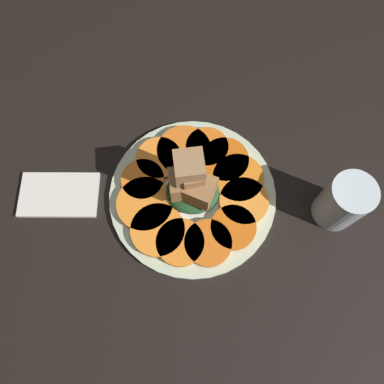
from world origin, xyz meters
TOP-DOWN VIEW (x-y plane):
  - table_slab at (0.00, 0.00)cm, footprint 120.00×120.00cm
  - plate at (0.00, 0.00)cm, footprint 28.87×28.87cm
  - carrot_slice_0 at (-5.68, -6.22)cm, footprint 8.48×8.48cm
  - carrot_slice_1 at (-2.55, -8.70)cm, footprint 7.65×7.65cm
  - carrot_slice_2 at (1.54, -8.00)cm, footprint 9.74×9.74cm
  - carrot_slice_3 at (5.97, -6.48)cm, footprint 8.02×8.02cm
  - carrot_slice_4 at (8.67, -2.39)cm, footprint 7.46×7.46cm
  - carrot_slice_5 at (8.08, 2.04)cm, footprint 9.59×9.59cm
  - carrot_slice_6 at (5.74, 6.56)cm, footprint 9.05×9.05cm
  - carrot_slice_7 at (2.00, 8.60)cm, footprint 7.96×7.96cm
  - carrot_slice_8 at (-2.56, 8.67)cm, footprint 7.85×7.85cm
  - carrot_slice_9 at (-6.77, 6.04)cm, footprint 7.61×7.61cm
  - carrot_slice_10 at (-8.72, 1.47)cm, footprint 8.39×8.39cm
  - carrot_slice_11 at (-7.88, -2.76)cm, footprint 8.89×8.89cm
  - center_pile at (0.17, 0.04)cm, footprint 9.05×8.15cm
  - fork at (-2.40, -5.53)cm, footprint 17.17×5.56cm
  - water_glass at (-24.13, 2.68)cm, footprint 7.16×7.16cm
  - napkin at (23.34, -0.27)cm, footprint 13.55×8.13cm

SIDE VIEW (x-z plane):
  - table_slab at x=0.00cm, z-range 0.00..2.00cm
  - napkin at x=23.34cm, z-range 2.00..2.80cm
  - plate at x=0.00cm, z-range 1.99..3.04cm
  - fork at x=-2.40cm, z-range 3.10..3.50cm
  - carrot_slice_0 at x=-5.68cm, z-range 3.10..4.23cm
  - carrot_slice_1 at x=-2.55cm, z-range 3.10..4.23cm
  - carrot_slice_2 at x=1.54cm, z-range 3.10..4.23cm
  - carrot_slice_3 at x=5.97cm, z-range 3.10..4.23cm
  - carrot_slice_4 at x=8.67cm, z-range 3.10..4.23cm
  - carrot_slice_5 at x=8.08cm, z-range 3.10..4.23cm
  - carrot_slice_6 at x=5.74cm, z-range 3.10..4.23cm
  - carrot_slice_7 at x=2.00cm, z-range 3.10..4.23cm
  - carrot_slice_8 at x=-2.56cm, z-range 3.10..4.23cm
  - carrot_slice_9 at x=-6.77cm, z-range 3.10..4.23cm
  - carrot_slice_10 at x=-8.72cm, z-range 3.10..4.23cm
  - carrot_slice_11 at x=-7.88cm, z-range 3.10..4.23cm
  - water_glass at x=-24.13cm, z-range 2.00..12.22cm
  - center_pile at x=0.17cm, z-range 1.74..13.44cm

